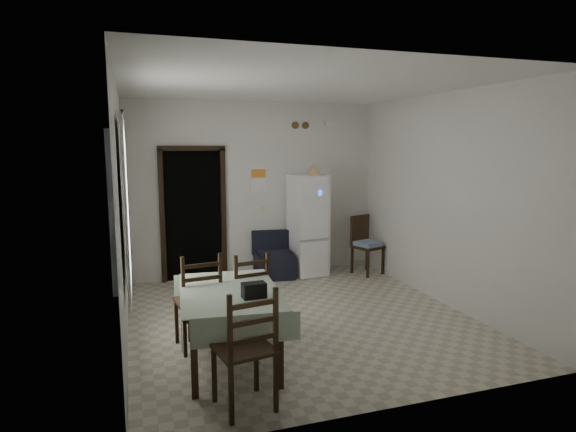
# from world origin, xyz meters

# --- Properties ---
(ground) EXTENTS (4.50, 4.50, 0.00)m
(ground) POSITION_xyz_m (0.00, 0.00, 0.00)
(ground) COLOR #BCB399
(ground) RESTS_ON ground
(ceiling) EXTENTS (4.20, 4.50, 0.02)m
(ceiling) POSITION_xyz_m (0.00, 0.00, 2.90)
(ceiling) COLOR white
(ceiling) RESTS_ON ground
(wall_back) EXTENTS (4.20, 0.02, 2.90)m
(wall_back) POSITION_xyz_m (0.00, 2.25, 1.45)
(wall_back) COLOR silver
(wall_back) RESTS_ON ground
(wall_front) EXTENTS (4.20, 0.02, 2.90)m
(wall_front) POSITION_xyz_m (0.00, -2.25, 1.45)
(wall_front) COLOR silver
(wall_front) RESTS_ON ground
(wall_left) EXTENTS (0.02, 4.50, 2.90)m
(wall_left) POSITION_xyz_m (-2.10, 0.00, 1.45)
(wall_left) COLOR silver
(wall_left) RESTS_ON ground
(wall_right) EXTENTS (0.02, 4.50, 2.90)m
(wall_right) POSITION_xyz_m (2.10, 0.00, 1.45)
(wall_right) COLOR silver
(wall_right) RESTS_ON ground
(doorway) EXTENTS (1.06, 0.52, 2.22)m
(doorway) POSITION_xyz_m (-1.05, 2.45, 1.06)
(doorway) COLOR black
(doorway) RESTS_ON ground
(window_recess) EXTENTS (0.10, 1.20, 1.60)m
(window_recess) POSITION_xyz_m (-2.15, -0.20, 1.55)
(window_recess) COLOR silver
(window_recess) RESTS_ON ground
(curtain) EXTENTS (0.02, 1.45, 1.85)m
(curtain) POSITION_xyz_m (-2.04, -0.20, 1.55)
(curtain) COLOR silver
(curtain) RESTS_ON ground
(curtain_rod) EXTENTS (0.02, 1.60, 0.02)m
(curtain_rod) POSITION_xyz_m (-2.03, -0.20, 2.50)
(curtain_rod) COLOR black
(curtain_rod) RESTS_ON ground
(calendar) EXTENTS (0.28, 0.02, 0.40)m
(calendar) POSITION_xyz_m (0.05, 2.24, 1.62)
(calendar) COLOR white
(calendar) RESTS_ON ground
(calendar_image) EXTENTS (0.24, 0.01, 0.14)m
(calendar_image) POSITION_xyz_m (0.05, 2.23, 1.72)
(calendar_image) COLOR orange
(calendar_image) RESTS_ON ground
(light_switch) EXTENTS (0.08, 0.02, 0.12)m
(light_switch) POSITION_xyz_m (0.15, 2.24, 1.10)
(light_switch) COLOR beige
(light_switch) RESTS_ON ground
(vent_left) EXTENTS (0.12, 0.03, 0.12)m
(vent_left) POSITION_xyz_m (0.70, 2.23, 2.52)
(vent_left) COLOR brown
(vent_left) RESTS_ON ground
(vent_right) EXTENTS (0.12, 0.03, 0.12)m
(vent_right) POSITION_xyz_m (0.88, 2.23, 2.52)
(vent_right) COLOR brown
(vent_right) RESTS_ON ground
(emergency_light) EXTENTS (0.25, 0.07, 0.09)m
(emergency_light) POSITION_xyz_m (1.35, 2.21, 2.55)
(emergency_light) COLOR white
(emergency_light) RESTS_ON ground
(fridge) EXTENTS (0.62, 0.62, 1.70)m
(fridge) POSITION_xyz_m (0.83, 1.93, 0.85)
(fridge) COLOR white
(fridge) RESTS_ON ground
(tan_cone) EXTENTS (0.25, 0.25, 0.20)m
(tan_cone) POSITION_xyz_m (0.89, 1.83, 1.80)
(tan_cone) COLOR tan
(tan_cone) RESTS_ON fridge
(navy_seat) EXTENTS (0.69, 0.67, 0.76)m
(navy_seat) POSITION_xyz_m (0.22, 1.93, 0.38)
(navy_seat) COLOR black
(navy_seat) RESTS_ON ground
(corner_chair) EXTENTS (0.55, 0.55, 0.99)m
(corner_chair) POSITION_xyz_m (1.81, 1.64, 0.50)
(corner_chair) COLOR black
(corner_chair) RESTS_ON ground
(dining_table) EXTENTS (1.09, 1.54, 0.76)m
(dining_table) POSITION_xyz_m (-1.10, -0.97, 0.38)
(dining_table) COLOR #9BAE95
(dining_table) RESTS_ON ground
(black_bag) EXTENTS (0.23, 0.15, 0.15)m
(black_bag) POSITION_xyz_m (-0.92, -1.28, 0.83)
(black_bag) COLOR black
(black_bag) RESTS_ON dining_table
(dining_chair_far_left) EXTENTS (0.51, 0.51, 1.07)m
(dining_chair_far_left) POSITION_xyz_m (-1.35, -0.49, 0.54)
(dining_chair_far_left) COLOR black
(dining_chair_far_left) RESTS_ON ground
(dining_chair_far_right) EXTENTS (0.50, 0.50, 1.02)m
(dining_chair_far_right) POSITION_xyz_m (-0.79, -0.37, 0.51)
(dining_chair_far_right) COLOR black
(dining_chair_far_right) RESTS_ON ground
(dining_chair_near_head) EXTENTS (0.53, 0.53, 1.07)m
(dining_chair_near_head) POSITION_xyz_m (-1.15, -1.84, 0.54)
(dining_chair_near_head) COLOR black
(dining_chair_near_head) RESTS_ON ground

